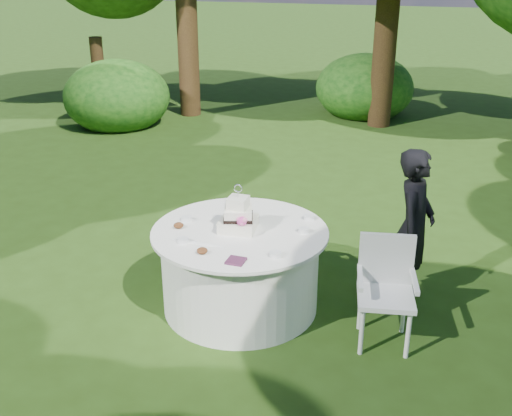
# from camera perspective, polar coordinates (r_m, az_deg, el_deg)

# --- Properties ---
(ground) EXTENTS (80.00, 80.00, 0.00)m
(ground) POSITION_cam_1_polar(r_m,az_deg,el_deg) (5.62, -1.47, -9.26)
(ground) COLOR #243E11
(ground) RESTS_ON ground
(napkins) EXTENTS (0.14, 0.14, 0.02)m
(napkins) POSITION_cam_1_polar(r_m,az_deg,el_deg) (4.71, -1.93, -5.05)
(napkins) COLOR #4D213E
(napkins) RESTS_ON table
(feather_plume) EXTENTS (0.48, 0.07, 0.01)m
(feather_plume) POSITION_cam_1_polar(r_m,az_deg,el_deg) (5.02, -5.59, -3.37)
(feather_plume) COLOR white
(feather_plume) RESTS_ON table
(guest) EXTENTS (0.43, 0.58, 1.47)m
(guest) POSITION_cam_1_polar(r_m,az_deg,el_deg) (5.56, 14.77, -1.84)
(guest) COLOR black
(guest) RESTS_ON ground
(table) EXTENTS (1.56, 1.56, 0.77)m
(table) POSITION_cam_1_polar(r_m,az_deg,el_deg) (5.42, -1.51, -5.78)
(table) COLOR silver
(table) RESTS_ON ground
(cake) EXTENTS (0.35, 0.35, 0.43)m
(cake) POSITION_cam_1_polar(r_m,az_deg,el_deg) (5.22, -1.69, -0.91)
(cake) COLOR silver
(cake) RESTS_ON table
(chair) EXTENTS (0.54, 0.53, 0.91)m
(chair) POSITION_cam_1_polar(r_m,az_deg,el_deg) (5.04, 12.25, -6.98)
(chair) COLOR white
(chair) RESTS_ON ground
(votives) EXTENTS (1.17, 0.91, 0.04)m
(votives) POSITION_cam_1_polar(r_m,az_deg,el_deg) (5.18, -0.41, -2.25)
(votives) COLOR silver
(votives) RESTS_ON table
(petal_cups) EXTENTS (0.49, 0.48, 0.05)m
(petal_cups) POSITION_cam_1_polar(r_m,az_deg,el_deg) (5.09, -6.32, -2.80)
(petal_cups) COLOR #562D16
(petal_cups) RESTS_ON table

